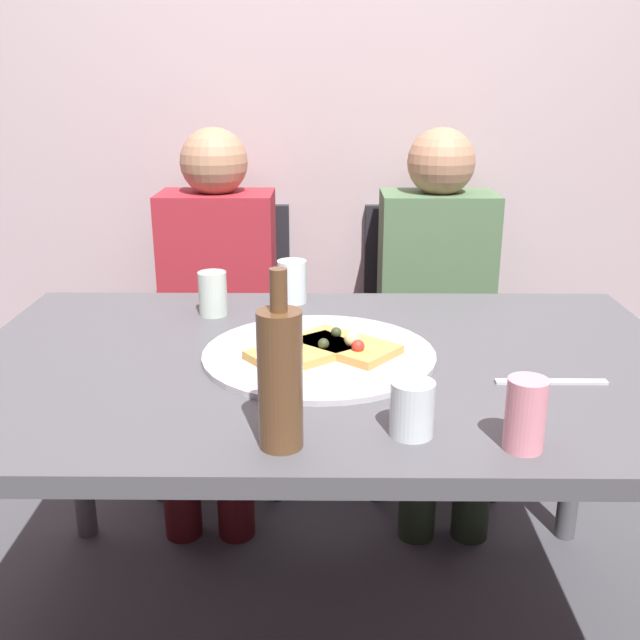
% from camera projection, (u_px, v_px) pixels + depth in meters
% --- Properties ---
extents(ground_plane, '(8.00, 8.00, 0.00)m').
position_uv_depth(ground_plane, '(326.00, 637.00, 1.81)').
color(ground_plane, '#424247').
extents(back_wall, '(6.00, 0.10, 2.60)m').
position_uv_depth(back_wall, '(327.00, 81.00, 2.41)').
color(back_wall, '#B29EA3').
rests_on(back_wall, ground_plane).
extents(dining_table, '(1.56, 0.98, 0.74)m').
position_uv_depth(dining_table, '(326.00, 389.00, 1.59)').
color(dining_table, '#4C4C51').
rests_on(dining_table, ground_plane).
extents(pizza_tray, '(0.50, 0.50, 0.01)m').
position_uv_depth(pizza_tray, '(320.00, 354.00, 1.57)').
color(pizza_tray, '#ADADB2').
rests_on(pizza_tray, dining_table).
extents(pizza_slice_last, '(0.25, 0.24, 0.05)m').
position_uv_depth(pizza_slice_last, '(346.00, 345.00, 1.58)').
color(pizza_slice_last, tan).
rests_on(pizza_slice_last, pizza_tray).
extents(pizza_slice_extra, '(0.25, 0.24, 0.05)m').
position_uv_depth(pizza_slice_extra, '(302.00, 351.00, 1.54)').
color(pizza_slice_extra, tan).
rests_on(pizza_slice_extra, pizza_tray).
extents(wine_bottle, '(0.07, 0.07, 0.30)m').
position_uv_depth(wine_bottle, '(281.00, 377.00, 1.16)').
color(wine_bottle, brown).
rests_on(wine_bottle, dining_table).
extents(tumbler_near, '(0.07, 0.07, 0.10)m').
position_uv_depth(tumbler_near, '(413.00, 409.00, 1.22)').
color(tumbler_near, silver).
rests_on(tumbler_near, dining_table).
extents(tumbler_far, '(0.07, 0.07, 0.11)m').
position_uv_depth(tumbler_far, '(213.00, 294.00, 1.83)').
color(tumbler_far, '#B7C6BC').
rests_on(tumbler_far, dining_table).
extents(wine_glass, '(0.08, 0.08, 0.11)m').
position_uv_depth(wine_glass, '(292.00, 282.00, 1.94)').
color(wine_glass, silver).
rests_on(wine_glass, dining_table).
extents(soda_can, '(0.07, 0.07, 0.12)m').
position_uv_depth(soda_can, '(526.00, 414.00, 1.17)').
color(soda_can, pink).
rests_on(soda_can, dining_table).
extents(table_knife, '(0.22, 0.02, 0.01)m').
position_uv_depth(table_knife, '(552.00, 382.00, 1.44)').
color(table_knife, '#B7B7BC').
rests_on(table_knife, dining_table).
extents(chair_left, '(0.44, 0.44, 0.90)m').
position_uv_depth(chair_left, '(224.00, 324.00, 2.49)').
color(chair_left, black).
rests_on(chair_left, ground_plane).
extents(chair_right, '(0.44, 0.44, 0.90)m').
position_uv_depth(chair_right, '(430.00, 325.00, 2.48)').
color(chair_right, black).
rests_on(chair_right, ground_plane).
extents(guest_in_sweater, '(0.36, 0.56, 1.17)m').
position_uv_depth(guest_in_sweater, '(216.00, 301.00, 2.30)').
color(guest_in_sweater, maroon).
rests_on(guest_in_sweater, ground_plane).
extents(guest_in_beanie, '(0.36, 0.56, 1.17)m').
position_uv_depth(guest_in_beanie, '(439.00, 302.00, 2.30)').
color(guest_in_beanie, '#4C6B47').
rests_on(guest_in_beanie, ground_plane).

